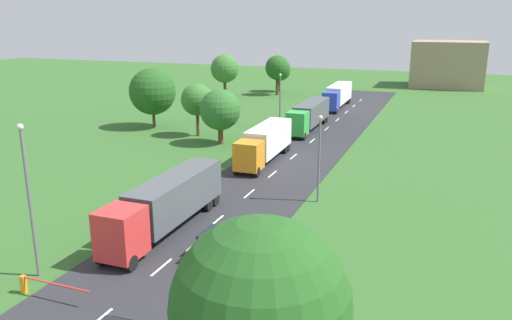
{
  "coord_description": "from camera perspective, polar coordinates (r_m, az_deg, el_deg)",
  "views": [
    {
      "loc": [
        15.52,
        -12.96,
        14.78
      ],
      "look_at": [
        -1.16,
        30.34,
        1.77
      ],
      "focal_mm": 35.61,
      "sensor_mm": 36.0,
      "label": 1
    }
  ],
  "objects": [
    {
      "name": "lane_marking_centre",
      "position": [
        41.15,
        -2.59,
        -5.31
      ],
      "size": [
        0.16,
        122.32,
        0.01
      ],
      "color": "white",
      "rests_on": "road"
    },
    {
      "name": "lamppost_second",
      "position": [
        41.55,
        7.11,
        0.68
      ],
      "size": [
        0.36,
        0.36,
        7.32
      ],
      "color": "slate",
      "rests_on": "ground"
    },
    {
      "name": "road",
      "position": [
        43.15,
        -1.36,
        -4.34
      ],
      "size": [
        10.0,
        140.0,
        0.06
      ],
      "primitive_type": "cube",
      "color": "#2B2B30",
      "rests_on": "ground"
    },
    {
      "name": "car_second",
      "position": [
        33.25,
        -4.8,
        -9.2
      ],
      "size": [
        1.86,
        4.02,
        1.48
      ],
      "color": "gray",
      "rests_on": "road"
    },
    {
      "name": "truck_fourth",
      "position": [
        87.99,
        9.17,
        7.24
      ],
      "size": [
        2.68,
        13.32,
        3.75
      ],
      "color": "blue",
      "rests_on": "road"
    },
    {
      "name": "tree_ash",
      "position": [
        16.5,
        0.51,
        -16.11
      ],
      "size": [
        5.77,
        5.77,
        9.0
      ],
      "color": "#513823",
      "rests_on": "ground"
    },
    {
      "name": "tree_birch",
      "position": [
        98.17,
        -3.54,
        10.19
      ],
      "size": [
        5.32,
        5.32,
        8.17
      ],
      "color": "#513823",
      "rests_on": "ground"
    },
    {
      "name": "lamppost_lead",
      "position": [
        31.63,
        -24.16,
        -3.59
      ],
      "size": [
        0.36,
        0.36,
        9.22
      ],
      "color": "slate",
      "rests_on": "ground"
    },
    {
      "name": "tree_pine",
      "position": [
        71.76,
        -11.56,
        7.54
      ],
      "size": [
        6.37,
        6.37,
        8.22
      ],
      "color": "#513823",
      "rests_on": "ground"
    },
    {
      "name": "tree_lime",
      "position": [
        106.21,
        2.68,
        10.11
      ],
      "size": [
        4.64,
        4.64,
        6.88
      ],
      "color": "#513823",
      "rests_on": "ground"
    },
    {
      "name": "barrier_gate",
      "position": [
        31.13,
        -23.62,
        -12.67
      ],
      "size": [
        4.64,
        0.28,
        1.05
      ],
      "color": "orange",
      "rests_on": "ground"
    },
    {
      "name": "truck_lead",
      "position": [
        36.63,
        -10.01,
        -4.7
      ],
      "size": [
        2.56,
        13.36,
        3.67
      ],
      "color": "red",
      "rests_on": "road"
    },
    {
      "name": "tree_elm",
      "position": [
        65.62,
        -6.65,
        6.74
      ],
      "size": [
        4.12,
        4.12,
        6.81
      ],
      "color": "#513823",
      "rests_on": "ground"
    },
    {
      "name": "lamppost_third",
      "position": [
        70.82,
        2.72,
        7.05
      ],
      "size": [
        0.36,
        0.36,
        7.46
      ],
      "color": "slate",
      "rests_on": "ground"
    },
    {
      "name": "truck_second",
      "position": [
        53.54,
        1.02,
        2.01
      ],
      "size": [
        2.76,
        11.95,
        3.68
      ],
      "color": "orange",
      "rests_on": "road"
    },
    {
      "name": "truck_third",
      "position": [
        69.54,
        5.99,
        5.1
      ],
      "size": [
        2.58,
        13.69,
        3.6
      ],
      "color": "green",
      "rests_on": "road"
    },
    {
      "name": "distant_building",
      "position": [
        121.95,
        20.75,
        10.05
      ],
      "size": [
        15.19,
        12.71,
        9.92
      ],
      "primitive_type": "cube",
      "color": "#9E846B",
      "rests_on": "ground"
    },
    {
      "name": "tree_oak",
      "position": [
        101.33,
        2.42,
        10.3
      ],
      "size": [
        4.78,
        4.78,
        7.78
      ],
      "color": "#513823",
      "rests_on": "ground"
    },
    {
      "name": "tree_maple",
      "position": [
        61.12,
        -4.05,
        5.64
      ],
      "size": [
        4.93,
        4.93,
        6.67
      ],
      "color": "#513823",
      "rests_on": "ground"
    }
  ]
}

